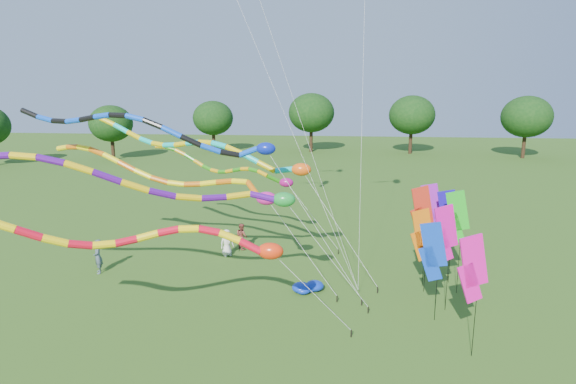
# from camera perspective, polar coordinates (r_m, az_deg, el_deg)

# --- Properties ---
(ground) EXTENTS (160.00, 160.00, 0.00)m
(ground) POSITION_cam_1_polar(r_m,az_deg,el_deg) (19.12, 0.85, -16.84)
(ground) COLOR #2C5717
(ground) RESTS_ON ground
(tree_ring) EXTENTS (117.41, 119.18, 9.62)m
(tree_ring) POSITION_cam_1_polar(r_m,az_deg,el_deg) (18.60, 22.68, -1.17)
(tree_ring) COLOR #382314
(tree_ring) RESTS_ON ground
(tube_kite_red) EXTENTS (12.55, 4.09, 6.22)m
(tube_kite_red) POSITION_cam_1_polar(r_m,az_deg,el_deg) (17.05, -14.58, -5.48)
(tube_kite_red) COLOR black
(tube_kite_red) RESTS_ON ground
(tube_kite_orange) EXTENTS (14.41, 3.60, 7.09)m
(tube_kite_orange) POSITION_cam_1_polar(r_m,az_deg,el_deg) (23.39, -12.30, 1.71)
(tube_kite_orange) COLOR black
(tube_kite_orange) RESTS_ON ground
(tube_kite_purple) EXTENTS (16.76, 3.06, 7.68)m
(tube_kite_purple) POSITION_cam_1_polar(r_m,az_deg,el_deg) (19.07, -16.56, 1.07)
(tube_kite_purple) COLOR black
(tube_kite_purple) RESTS_ON ground
(tube_kite_blue) EXTENTS (15.28, 1.49, 8.92)m
(tube_kite_blue) POSITION_cam_1_polar(r_m,az_deg,el_deg) (21.28, -14.21, 6.73)
(tube_kite_blue) COLOR black
(tube_kite_blue) RESTS_ON ground
(tube_kite_cyan) EXTENTS (14.66, 4.23, 8.27)m
(tube_kite_cyan) POSITION_cam_1_polar(r_m,az_deg,el_deg) (23.99, -8.31, 4.78)
(tube_kite_cyan) COLOR black
(tube_kite_cyan) RESTS_ON ground
(tube_kite_green) EXTENTS (11.50, 3.24, 6.30)m
(tube_kite_green) POSITION_cam_1_polar(r_m,az_deg,el_deg) (29.00, -5.98, 2.59)
(tube_kite_green) COLOR black
(tube_kite_green) RESTS_ON ground
(banner_pole_magenta_b) EXTENTS (1.14, 0.41, 4.67)m
(banner_pole_magenta_b) POSITION_cam_1_polar(r_m,az_deg,el_deg) (20.91, 18.13, -4.74)
(banner_pole_magenta_b) COLOR black
(banner_pole_magenta_b) RESTS_ON ground
(banner_pole_green) EXTENTS (1.16, 0.11, 4.88)m
(banner_pole_green) POSITION_cam_1_polar(r_m,az_deg,el_deg) (22.87, 19.35, -2.86)
(banner_pole_green) COLOR black
(banner_pole_green) RESTS_ON ground
(banner_pole_magenta_a) EXTENTS (1.14, 0.36, 4.52)m
(banner_pole_magenta_a) POSITION_cam_1_polar(r_m,az_deg,el_deg) (17.68, 21.01, -8.54)
(banner_pole_magenta_a) COLOR black
(banner_pole_magenta_a) RESTS_ON ground
(banner_pole_red) EXTENTS (1.15, 0.34, 4.94)m
(banner_pole_red) POSITION_cam_1_polar(r_m,az_deg,el_deg) (23.07, 15.56, -2.31)
(banner_pole_red) COLOR black
(banner_pole_red) RESTS_ON ground
(banner_pole_violet) EXTENTS (1.16, 0.28, 4.69)m
(banner_pole_violet) POSITION_cam_1_polar(r_m,az_deg,el_deg) (25.11, 16.56, -1.80)
(banner_pole_violet) COLOR black
(banner_pole_violet) RESTS_ON ground
(banner_pole_orange) EXTENTS (1.15, 0.35, 4.02)m
(banner_pole_orange) POSITION_cam_1_polar(r_m,az_deg,el_deg) (22.73, 15.60, -4.93)
(banner_pole_orange) COLOR black
(banner_pole_orange) RESTS_ON ground
(banner_pole_blue_a) EXTENTS (1.15, 0.32, 4.17)m
(banner_pole_blue_a) POSITION_cam_1_polar(r_m,az_deg,el_deg) (20.11, 16.76, -6.79)
(banner_pole_blue_a) COLOR black
(banner_pole_blue_a) RESTS_ON ground
(banner_pole_blue_b) EXTENTS (1.16, 0.26, 4.64)m
(banner_pole_blue_b) POSITION_cam_1_polar(r_m,az_deg,el_deg) (24.06, 18.40, -2.63)
(banner_pole_blue_b) COLOR black
(banner_pole_blue_b) RESTS_ON ground
(blue_nylon_heap) EXTENTS (1.50, 1.53, 0.47)m
(blue_nylon_heap) POSITION_cam_1_polar(r_m,az_deg,el_deg) (23.05, 1.88, -10.97)
(blue_nylon_heap) COLOR #0D2EB1
(blue_nylon_heap) RESTS_ON ground
(person_a) EXTENTS (0.89, 0.82, 1.53)m
(person_a) POSITION_cam_1_polar(r_m,az_deg,el_deg) (27.46, -7.25, -5.97)
(person_a) COLOR silver
(person_a) RESTS_ON ground
(person_b) EXTENTS (0.69, 0.77, 1.77)m
(person_b) POSITION_cam_1_polar(r_m,az_deg,el_deg) (26.58, -21.60, -7.12)
(person_b) COLOR #455461
(person_b) RESTS_ON ground
(person_c) EXTENTS (0.94, 0.95, 1.55)m
(person_c) POSITION_cam_1_polar(r_m,az_deg,el_deg) (28.51, -5.50, -5.22)
(person_c) COLOR #974336
(person_c) RESTS_ON ground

